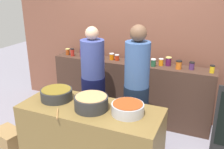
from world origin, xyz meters
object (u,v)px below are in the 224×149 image
at_px(preserve_jar_4, 101,56).
at_px(preserve_jar_12, 179,65).
at_px(preserve_jar_10, 161,62).
at_px(preserve_jar_13, 192,66).
at_px(cook_in_cap, 136,96).
at_px(preserve_jar_8, 137,60).
at_px(preserve_jar_14, 212,69).
at_px(preserve_jar_11, 168,61).
at_px(cook_with_tongs, 93,86).
at_px(preserve_jar_9, 153,63).
at_px(bread_crate, 8,138).
at_px(preserve_jar_2, 82,53).
at_px(preserve_jar_6, 117,57).
at_px(preserve_jar_1, 72,52).
at_px(cooking_pot_center, 91,103).
at_px(preserve_jar_0, 68,52).
at_px(preserve_jar_5, 112,57).
at_px(preserve_jar_7, 132,58).
at_px(cooking_pot_right, 128,109).
at_px(wooden_spoon, 57,114).
at_px(cooking_pot_left, 57,94).
at_px(preserve_jar_3, 91,55).

relative_size(preserve_jar_4, preserve_jar_12, 0.75).
relative_size(preserve_jar_10, preserve_jar_12, 0.84).
xyz_separation_m(preserve_jar_13, cook_in_cap, (-0.59, -0.81, -0.27)).
xyz_separation_m(preserve_jar_8, preserve_jar_14, (1.13, 0.02, -0.01)).
xyz_separation_m(preserve_jar_11, cook_with_tongs, (-0.98, -0.66, -0.33)).
distance_m(preserve_jar_9, bread_crate, 2.43).
height_order(preserve_jar_2, preserve_jar_6, preserve_jar_2).
height_order(preserve_jar_1, cooking_pot_center, preserve_jar_1).
height_order(preserve_jar_4, preserve_jar_14, preserve_jar_14).
xyz_separation_m(preserve_jar_0, preserve_jar_2, (0.29, 0.00, 0.01)).
xyz_separation_m(preserve_jar_5, preserve_jar_7, (0.34, 0.04, -0.00)).
bearing_deg(preserve_jar_6, preserve_jar_11, 3.61).
distance_m(cooking_pot_center, cooking_pot_right, 0.43).
bearing_deg(preserve_jar_11, preserve_jar_6, -176.39).
bearing_deg(preserve_jar_10, wooden_spoon, -113.88).
bearing_deg(cook_with_tongs, preserve_jar_12, 25.97).
bearing_deg(cooking_pot_left, preserve_jar_6, 79.28).
bearing_deg(preserve_jar_8, preserve_jar_13, 4.26).
distance_m(preserve_jar_0, preserve_jar_13, 2.15).
bearing_deg(preserve_jar_12, preserve_jar_7, 173.70).
bearing_deg(preserve_jar_13, preserve_jar_4, -178.94).
relative_size(preserve_jar_0, cook_with_tongs, 0.07).
relative_size(preserve_jar_12, cooking_pot_right, 0.36).
height_order(preserve_jar_0, preserve_jar_14, same).
bearing_deg(cooking_pot_center, preserve_jar_0, 130.85).
xyz_separation_m(preserve_jar_1, preserve_jar_14, (2.32, 0.02, -0.01)).
height_order(preserve_jar_2, preserve_jar_12, preserve_jar_2).
height_order(preserve_jar_13, bread_crate, preserve_jar_13).
xyz_separation_m(preserve_jar_2, wooden_spoon, (0.63, -1.68, -0.23)).
xyz_separation_m(preserve_jar_4, cooking_pot_right, (0.97, -1.36, -0.15)).
height_order(preserve_jar_0, preserve_jar_12, preserve_jar_12).
bearing_deg(preserve_jar_1, preserve_jar_6, 4.04).
height_order(preserve_jar_8, preserve_jar_11, same).
bearing_deg(cooking_pot_center, bread_crate, -178.22).
distance_m(preserve_jar_5, cooking_pot_left, 1.39).
relative_size(cooking_pot_left, wooden_spoon, 1.67).
height_order(preserve_jar_7, preserve_jar_9, preserve_jar_9).
xyz_separation_m(preserve_jar_7, preserve_jar_12, (0.78, -0.09, 0.01)).
bearing_deg(preserve_jar_2, cooking_pot_left, -73.66).
bearing_deg(preserve_jar_1, preserve_jar_4, 3.78).
bearing_deg(preserve_jar_4, preserve_jar_13, 1.06).
bearing_deg(preserve_jar_9, preserve_jar_13, 7.21).
bearing_deg(preserve_jar_1, preserve_jar_5, 4.49).
bearing_deg(preserve_jar_12, preserve_jar_9, -177.29).
height_order(preserve_jar_3, wooden_spoon, preserve_jar_3).
height_order(preserve_jar_1, preserve_jar_4, preserve_jar_1).
relative_size(preserve_jar_0, preserve_jar_6, 1.15).
height_order(preserve_jar_11, cook_in_cap, cook_in_cap).
relative_size(preserve_jar_8, preserve_jar_14, 1.19).
xyz_separation_m(preserve_jar_5, preserve_jar_11, (0.94, 0.05, 0.01)).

